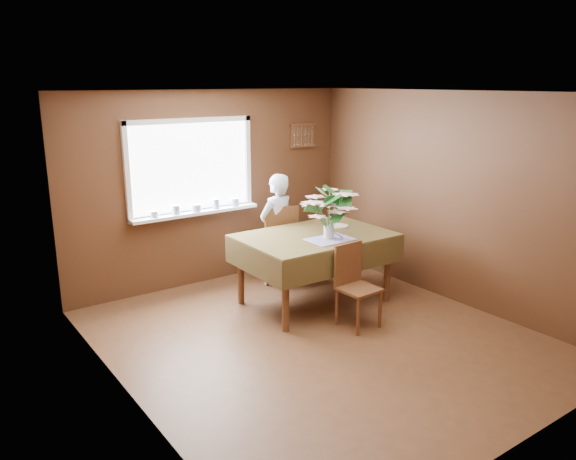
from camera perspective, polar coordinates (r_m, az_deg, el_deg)
floor at (r=5.98m, az=3.13°, el=-10.88°), size 4.50×4.50×0.00m
ceiling at (r=5.39m, az=3.51°, el=13.81°), size 4.50×4.50×0.00m
wall_back at (r=7.40m, az=-7.71°, el=4.26°), size 4.00×0.00×4.00m
wall_front at (r=4.13m, az=23.35°, el=-5.46°), size 4.00×0.00×4.00m
wall_left at (r=4.61m, az=-16.46°, el=-2.76°), size 0.00×4.50×4.50m
wall_right at (r=6.96m, az=16.26°, el=3.12°), size 0.00×4.50×4.50m
window_assembly at (r=7.20m, az=-9.60°, el=4.73°), size 1.72×0.20×1.22m
spoon_rack at (r=8.06m, az=1.50°, el=9.56°), size 0.44×0.05×0.33m
dining_table at (r=6.64m, az=2.76°, el=-1.33°), size 1.77×1.22×0.86m
chair_far at (r=7.37m, az=-0.94°, el=-1.11°), size 0.56×0.56×1.05m
chair_near at (r=6.15m, az=6.71°, el=-5.20°), size 0.40×0.40×0.91m
seated_woman at (r=7.27m, az=-1.15°, el=0.02°), size 0.58×0.43×1.46m
flower_bouquet at (r=6.36m, az=4.21°, el=2.11°), size 0.61×0.61×0.53m
side_plate at (r=6.99m, az=5.19°, el=0.42°), size 0.29×0.29×0.01m
table_knife at (r=6.55m, az=5.18°, el=-0.56°), size 0.09×0.22×0.00m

